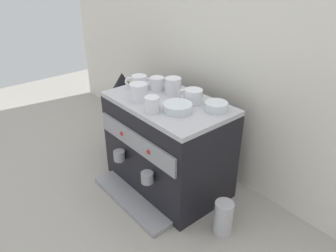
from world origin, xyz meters
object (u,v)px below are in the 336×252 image
at_px(ceramic_cup_0, 193,96).
at_px(ceramic_cup_1, 156,83).
at_px(ceramic_cup_4, 152,104).
at_px(ceramic_bowl_1, 216,106).
at_px(ceramic_cup_5, 138,92).
at_px(espresso_machine, 167,145).
at_px(ceramic_cup_2, 173,86).
at_px(ceramic_bowl_0, 178,108).
at_px(ceramic_cup_3, 138,82).
at_px(milk_pitcher, 223,217).
at_px(coffee_grinder, 124,112).

relative_size(ceramic_cup_0, ceramic_cup_1, 1.18).
height_order(ceramic_cup_4, ceramic_bowl_1, ceramic_cup_4).
bearing_deg(ceramic_cup_5, ceramic_cup_4, -10.94).
bearing_deg(espresso_machine, ceramic_cup_2, 123.88).
bearing_deg(ceramic_cup_4, ceramic_cup_0, 77.63).
bearing_deg(ceramic_bowl_0, ceramic_cup_0, 102.97).
height_order(ceramic_cup_2, ceramic_cup_3, ceramic_cup_2).
distance_m(ceramic_cup_1, ceramic_cup_2, 0.10).
bearing_deg(ceramic_cup_4, ceramic_cup_1, 138.13).
distance_m(ceramic_cup_5, ceramic_bowl_0, 0.22).
height_order(ceramic_cup_4, milk_pitcher, ceramic_cup_4).
height_order(ceramic_cup_1, ceramic_bowl_1, ceramic_cup_1).
distance_m(ceramic_cup_0, ceramic_bowl_0, 0.12).
distance_m(ceramic_cup_4, ceramic_bowl_0, 0.11).
relative_size(espresso_machine, ceramic_cup_2, 4.95).
bearing_deg(espresso_machine, ceramic_cup_1, 160.84).
distance_m(ceramic_cup_3, milk_pitcher, 0.76).
height_order(ceramic_cup_3, milk_pitcher, ceramic_cup_3).
relative_size(ceramic_cup_5, ceramic_bowl_0, 0.97).
bearing_deg(ceramic_cup_2, ceramic_cup_5, -105.84).
bearing_deg(ceramic_cup_1, ceramic_cup_0, 6.49).
bearing_deg(ceramic_cup_3, ceramic_cup_0, 15.75).
relative_size(ceramic_cup_2, ceramic_cup_3, 1.25).
xyz_separation_m(espresso_machine, ceramic_cup_4, (0.04, -0.12, 0.27)).
bearing_deg(milk_pitcher, ceramic_cup_2, 166.77).
xyz_separation_m(ceramic_cup_1, ceramic_cup_5, (0.05, -0.14, 0.01)).
bearing_deg(ceramic_cup_2, ceramic_cup_3, -153.25).
distance_m(ceramic_cup_2, coffee_grinder, 0.49).
bearing_deg(ceramic_cup_4, coffee_grinder, 161.87).
height_order(ceramic_cup_0, ceramic_bowl_1, ceramic_cup_0).
bearing_deg(ceramic_cup_5, ceramic_bowl_0, 15.01).
xyz_separation_m(ceramic_cup_4, coffee_grinder, (-0.49, 0.16, -0.27)).
height_order(ceramic_cup_3, coffee_grinder, ceramic_cup_3).
bearing_deg(ceramic_bowl_1, ceramic_cup_2, -174.89).
bearing_deg(ceramic_cup_2, ceramic_cup_0, 0.82).
distance_m(ceramic_cup_4, ceramic_bowl_1, 0.27).
relative_size(ceramic_cup_2, ceramic_cup_5, 0.98).
xyz_separation_m(ceramic_cup_1, ceramic_bowl_1, (0.36, 0.05, -0.01)).
relative_size(ceramic_cup_1, milk_pitcher, 0.63).
distance_m(ceramic_cup_2, ceramic_cup_3, 0.18).
relative_size(ceramic_cup_2, ceramic_bowl_0, 0.96).
xyz_separation_m(ceramic_cup_2, ceramic_bowl_1, (0.26, 0.02, -0.02)).
xyz_separation_m(ceramic_cup_5, coffee_grinder, (-0.35, 0.13, -0.27)).
bearing_deg(coffee_grinder, ceramic_bowl_0, -7.93).
relative_size(ceramic_cup_0, milk_pitcher, 0.75).
bearing_deg(ceramic_bowl_0, ceramic_bowl_1, 53.34).
bearing_deg(ceramic_cup_3, ceramic_bowl_1, 14.01).
bearing_deg(ceramic_cup_3, espresso_machine, 2.08).
height_order(ceramic_cup_0, ceramic_cup_4, ceramic_cup_4).
bearing_deg(espresso_machine, ceramic_cup_0, 41.90).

